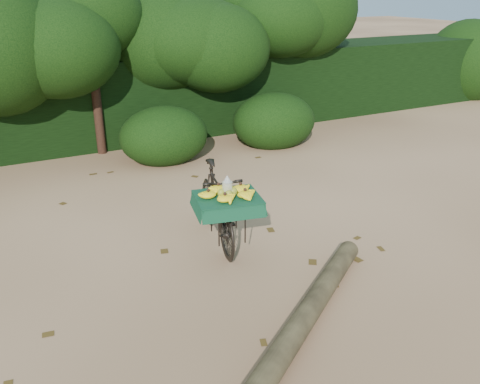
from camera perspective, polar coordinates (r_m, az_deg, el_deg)
ground at (r=6.08m, az=-8.16°, el=-10.28°), size 80.00×80.00×0.00m
vendor_bicycle at (r=6.74m, az=-2.60°, el=-1.37°), size 0.98×1.90×1.08m
fallen_log at (r=5.31m, az=7.12°, el=-14.08°), size 2.83×2.11×0.24m
hedge_backdrop at (r=11.55m, az=-19.15°, el=9.35°), size 26.00×1.80×1.80m
tree_row at (r=10.51m, az=-22.76°, el=13.81°), size 14.50×2.00×4.00m
bush_clumps at (r=9.83m, az=-14.04°, el=5.08°), size 8.80×1.70×0.90m
leaf_litter at (r=6.61m, az=-10.08°, el=-7.48°), size 7.00×7.30×0.01m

